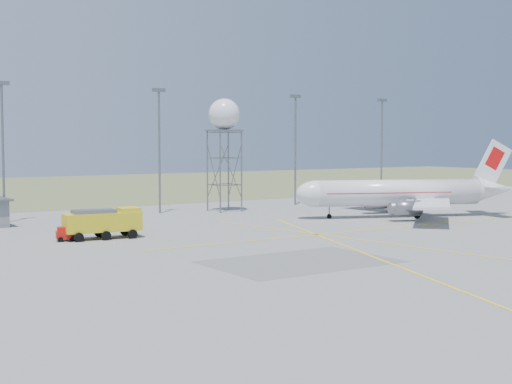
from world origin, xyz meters
TOP-DOWN VIEW (x-y plane):
  - grass_strip at (0.00, 140.00)m, footprint 400.00×120.00m
  - mast_a at (-35.00, 66.00)m, footprint 2.20×0.50m
  - mast_b at (-10.00, 66.00)m, footprint 2.20×0.50m
  - mast_c at (18.00, 66.00)m, footprint 2.20×0.50m
  - mast_d at (40.00, 66.00)m, footprint 2.20×0.50m
  - taxi_sign_near at (55.60, 72.00)m, footprint 1.60×0.17m
  - taxi_sign_far at (62.60, 72.00)m, footprint 1.60×0.17m
  - airliner_main at (18.80, 39.55)m, footprint 34.46×32.23m
  - radar_tower at (0.64, 62.95)m, footprint 5.26×5.26m
  - fire_truck at (-29.44, 41.73)m, footprint 9.48×4.53m
  - baggage_tug at (-34.15, 42.21)m, footprint 2.45×2.14m

SIDE VIEW (x-z plane):
  - grass_strip at x=0.00m, z-range 0.00..0.03m
  - baggage_tug at x=-34.15m, z-range -0.21..1.50m
  - taxi_sign_near at x=55.60m, z-range 0.29..1.49m
  - taxi_sign_far at x=62.60m, z-range 0.29..1.49m
  - fire_truck at x=-29.44m, z-range -0.07..3.60m
  - airliner_main at x=18.80m, z-range -2.36..9.85m
  - radar_tower at x=0.64m, z-range 1.16..20.21m
  - mast_a at x=-35.00m, z-range 1.82..22.32m
  - mast_b at x=-10.00m, z-range 1.82..22.32m
  - mast_c at x=18.00m, z-range 1.82..22.32m
  - mast_d at x=40.00m, z-range 1.82..22.32m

